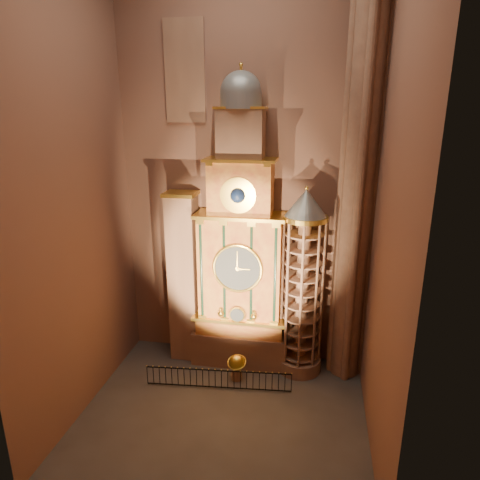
% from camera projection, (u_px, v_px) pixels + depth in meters
% --- Properties ---
extents(floor, '(14.00, 14.00, 0.00)m').
position_uv_depth(floor, '(223.00, 415.00, 21.30)').
color(floor, '#383330').
rests_on(floor, ground).
extents(wall_back, '(22.00, 0.00, 22.00)m').
position_uv_depth(wall_back, '(244.00, 177.00, 23.74)').
color(wall_back, brown).
rests_on(wall_back, floor).
extents(wall_left, '(0.00, 22.00, 22.00)m').
position_uv_depth(wall_left, '(69.00, 192.00, 19.31)').
color(wall_left, brown).
rests_on(wall_left, floor).
extents(wall_right, '(0.00, 22.00, 22.00)m').
position_uv_depth(wall_right, '(392.00, 204.00, 16.87)').
color(wall_right, brown).
rests_on(wall_right, floor).
extents(astronomical_clock, '(5.60, 2.41, 16.70)m').
position_uv_depth(astronomical_clock, '(241.00, 256.00, 24.02)').
color(astronomical_clock, '#8C634C').
rests_on(astronomical_clock, floor).
extents(portrait_tower, '(1.80, 1.60, 10.20)m').
position_uv_depth(portrait_tower, '(184.00, 277.00, 25.08)').
color(portrait_tower, '#8C634C').
rests_on(portrait_tower, floor).
extents(stair_turret, '(2.50, 2.50, 10.80)m').
position_uv_depth(stair_turret, '(302.00, 286.00, 23.57)').
color(stair_turret, '#8C634C').
rests_on(stair_turret, floor).
extents(gothic_pier, '(2.04, 2.04, 22.00)m').
position_uv_depth(gothic_pier, '(359.00, 183.00, 21.73)').
color(gothic_pier, '#8C634C').
rests_on(gothic_pier, floor).
extents(stained_glass_window, '(2.20, 0.14, 5.20)m').
position_uv_depth(stained_glass_window, '(185.00, 71.00, 22.61)').
color(stained_glass_window, navy).
rests_on(stained_glass_window, wall_back).
extents(celestial_globe, '(1.18, 1.13, 1.53)m').
position_uv_depth(celestial_globe, '(237.00, 365.00, 23.84)').
color(celestial_globe, '#8C634C').
rests_on(celestial_globe, floor).
extents(iron_railing, '(7.84, 0.77, 1.11)m').
position_uv_depth(iron_railing, '(218.00, 379.00, 23.11)').
color(iron_railing, black).
rests_on(iron_railing, floor).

